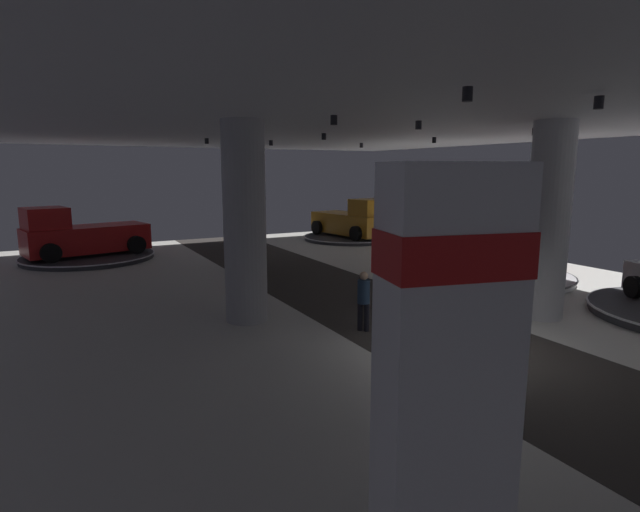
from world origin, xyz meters
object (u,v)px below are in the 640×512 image
(column_right, at_px, (548,222))
(pickup_truck_deep_left, at_px, (80,235))
(visitor_walking_near, at_px, (254,248))
(visitor_walking_far, at_px, (364,297))
(display_platform_deep_left, at_px, (89,257))
(brand_sign_pylon, at_px, (445,414))
(column_left, at_px, (245,223))
(display_platform_deep_right, at_px, (350,237))
(pickup_truck_mid_right, at_px, (502,249))
(pickup_truck_deep_right, at_px, (354,221))
(display_platform_mid_right, at_px, (497,276))

(column_right, bearing_deg, pickup_truck_deep_left, 124.63)
(visitor_walking_near, distance_m, visitor_walking_far, 9.20)
(column_right, height_order, display_platform_deep_left, column_right)
(display_platform_deep_left, bearing_deg, pickup_truck_deep_left, -166.74)
(brand_sign_pylon, xyz_separation_m, visitor_walking_far, (4.19, 7.62, -1.28))
(visitor_walking_far, bearing_deg, column_right, -14.41)
(pickup_truck_deep_left, height_order, visitor_walking_near, pickup_truck_deep_left)
(column_left, distance_m, brand_sign_pylon, 10.18)
(column_right, distance_m, display_platform_deep_right, 16.91)
(column_right, bearing_deg, visitor_walking_near, 114.38)
(pickup_truck_mid_right, distance_m, pickup_truck_deep_right, 11.71)
(display_platform_deep_left, distance_m, visitor_walking_near, 8.47)
(brand_sign_pylon, bearing_deg, visitor_walking_near, 74.55)
(pickup_truck_mid_right, bearing_deg, column_right, -125.84)
(column_right, relative_size, display_platform_mid_right, 0.97)
(display_platform_mid_right, relative_size, visitor_walking_near, 3.57)
(brand_sign_pylon, relative_size, visitor_walking_far, 2.67)
(display_platform_deep_left, distance_m, display_platform_deep_right, 14.50)
(column_left, distance_m, visitor_walking_near, 7.60)
(brand_sign_pylon, height_order, display_platform_deep_right, brand_sign_pylon)
(pickup_truck_mid_right, xyz_separation_m, pickup_truck_deep_right, (0.53, 11.70, 0.01))
(display_platform_deep_right, xyz_separation_m, visitor_walking_near, (-8.36, -5.78, 0.78))
(visitor_walking_far, bearing_deg, column_left, 134.75)
(display_platform_deep_left, bearing_deg, display_platform_mid_right, -41.48)
(brand_sign_pylon, distance_m, display_platform_deep_right, 26.15)
(display_platform_mid_right, height_order, visitor_walking_far, visitor_walking_far)
(visitor_walking_near, bearing_deg, pickup_truck_deep_left, 138.43)
(column_right, distance_m, pickup_truck_mid_right, 5.54)
(column_left, xyz_separation_m, display_platform_deep_right, (11.17, 12.60, -2.62))
(pickup_truck_deep_right, height_order, visitor_walking_far, pickup_truck_deep_right)
(column_right, xyz_separation_m, display_platform_mid_right, (2.80, 4.20, -2.62))
(pickup_truck_mid_right, relative_size, visitor_walking_far, 3.58)
(pickup_truck_deep_right, bearing_deg, column_right, -102.81)
(pickup_truck_mid_right, height_order, display_platform_deep_right, pickup_truck_mid_right)
(display_platform_deep_right, xyz_separation_m, visitor_walking_far, (-8.82, -14.97, 0.78))
(display_platform_deep_left, relative_size, pickup_truck_mid_right, 1.04)
(display_platform_mid_right, height_order, pickup_truck_mid_right, pickup_truck_mid_right)
(visitor_walking_near, bearing_deg, display_platform_deep_left, 136.64)
(column_left, xyz_separation_m, visitor_walking_far, (2.36, -2.38, -1.84))
(display_platform_deep_left, distance_m, visitor_walking_far, 16.04)
(pickup_truck_deep_left, distance_m, pickup_truck_deep_right, 14.86)
(brand_sign_pylon, bearing_deg, display_platform_mid_right, 40.62)
(pickup_truck_deep_left, relative_size, visitor_walking_far, 3.55)
(display_platform_mid_right, distance_m, visitor_walking_far, 8.56)
(brand_sign_pylon, bearing_deg, pickup_truck_mid_right, 40.18)
(visitor_walking_near, bearing_deg, display_platform_deep_right, 34.66)
(pickup_truck_mid_right, bearing_deg, column_left, -176.89)
(display_platform_deep_left, xyz_separation_m, visitor_walking_far, (5.68, -14.98, 0.77))
(column_left, relative_size, display_platform_deep_right, 0.97)
(brand_sign_pylon, bearing_deg, column_left, 79.61)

